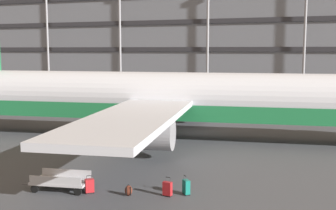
{
  "coord_description": "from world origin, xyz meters",
  "views": [
    {
      "loc": [
        9.4,
        -30.97,
        6.47
      ],
      "look_at": [
        0.16,
        -5.82,
        3.0
      ],
      "focal_mm": 45.88,
      "sensor_mm": 36.0,
      "label": 1
    }
  ],
  "objects_px": {
    "airliner": "(174,99)",
    "suitcase_laid_flat": "(186,187)",
    "suitcase_purple": "(167,188)",
    "baggage_cart": "(61,181)",
    "backpack_small": "(129,191)",
    "suitcase_teal": "(89,185)"
  },
  "relations": [
    {
      "from": "suitcase_laid_flat",
      "to": "baggage_cart",
      "type": "bearing_deg",
      "value": -165.98
    },
    {
      "from": "suitcase_purple",
      "to": "baggage_cart",
      "type": "height_order",
      "value": "suitcase_purple"
    },
    {
      "from": "airliner",
      "to": "suitcase_laid_flat",
      "type": "xyz_separation_m",
      "value": [
        4.62,
        -11.42,
        -2.56
      ]
    },
    {
      "from": "suitcase_laid_flat",
      "to": "suitcase_purple",
      "type": "relative_size",
      "value": 1.05
    },
    {
      "from": "airliner",
      "to": "suitcase_laid_flat",
      "type": "relative_size",
      "value": 44.07
    },
    {
      "from": "suitcase_teal",
      "to": "suitcase_purple",
      "type": "height_order",
      "value": "suitcase_purple"
    },
    {
      "from": "airliner",
      "to": "baggage_cart",
      "type": "height_order",
      "value": "airliner"
    },
    {
      "from": "suitcase_teal",
      "to": "baggage_cart",
      "type": "xyz_separation_m",
      "value": [
        -1.45,
        -0.1,
        0.07
      ]
    },
    {
      "from": "suitcase_purple",
      "to": "backpack_small",
      "type": "height_order",
      "value": "suitcase_purple"
    },
    {
      "from": "suitcase_teal",
      "to": "suitcase_laid_flat",
      "type": "height_order",
      "value": "suitcase_laid_flat"
    },
    {
      "from": "backpack_small",
      "to": "baggage_cart",
      "type": "bearing_deg",
      "value": -172.96
    },
    {
      "from": "baggage_cart",
      "to": "backpack_small",
      "type": "bearing_deg",
      "value": 7.04
    },
    {
      "from": "suitcase_laid_flat",
      "to": "suitcase_purple",
      "type": "distance_m",
      "value": 0.87
    },
    {
      "from": "airliner",
      "to": "suitcase_purple",
      "type": "distance_m",
      "value": 12.79
    },
    {
      "from": "airliner",
      "to": "suitcase_purple",
      "type": "xyz_separation_m",
      "value": [
        3.9,
        -11.91,
        -2.57
      ]
    },
    {
      "from": "suitcase_laid_flat",
      "to": "baggage_cart",
      "type": "relative_size",
      "value": 0.27
    },
    {
      "from": "suitcase_teal",
      "to": "backpack_small",
      "type": "height_order",
      "value": "suitcase_teal"
    },
    {
      "from": "suitcase_teal",
      "to": "baggage_cart",
      "type": "height_order",
      "value": "baggage_cart"
    },
    {
      "from": "suitcase_purple",
      "to": "backpack_small",
      "type": "bearing_deg",
      "value": -162.7
    },
    {
      "from": "suitcase_teal",
      "to": "backpack_small",
      "type": "distance_m",
      "value": 1.84
    },
    {
      "from": "suitcase_purple",
      "to": "baggage_cart",
      "type": "relative_size",
      "value": 0.26
    },
    {
      "from": "suitcase_purple",
      "to": "suitcase_laid_flat",
      "type": "bearing_deg",
      "value": 34.17
    }
  ]
}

